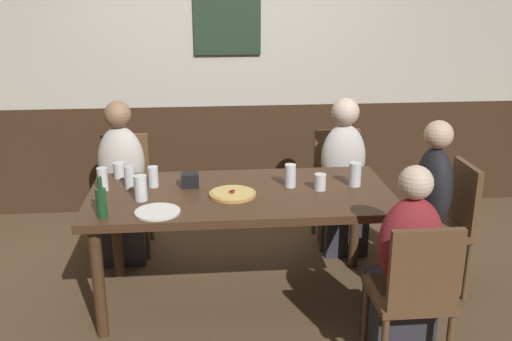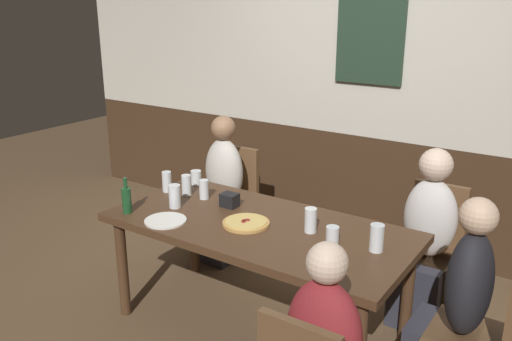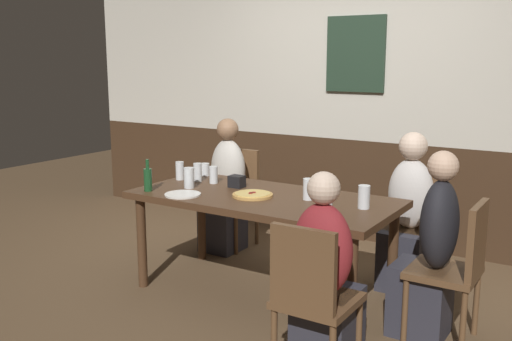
# 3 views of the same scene
# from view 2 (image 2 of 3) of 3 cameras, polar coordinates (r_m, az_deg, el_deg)

# --- Properties ---
(ground_plane) EXTENTS (12.00, 12.00, 0.00)m
(ground_plane) POSITION_cam_2_polar(r_m,az_deg,el_deg) (3.65, 0.24, -16.36)
(ground_plane) COLOR brown
(wall_back) EXTENTS (6.40, 0.13, 2.60)m
(wall_back) POSITION_cam_2_polar(r_m,az_deg,el_deg) (4.55, 12.00, 7.97)
(wall_back) COLOR #3D2819
(wall_back) RESTS_ON ground_plane
(dining_table) EXTENTS (1.89, 0.89, 0.74)m
(dining_table) POSITION_cam_2_polar(r_m,az_deg,el_deg) (3.33, 0.26, -6.86)
(dining_table) COLOR #472D1C
(dining_table) RESTS_ON ground_plane
(chair_left_far) EXTENTS (0.40, 0.40, 0.88)m
(chair_left_far) POSITION_cam_2_polar(r_m,az_deg,el_deg) (4.48, -2.47, -2.49)
(chair_left_far) COLOR brown
(chair_left_far) RESTS_ON ground_plane
(chair_head_east) EXTENTS (0.40, 0.40, 0.88)m
(chair_head_east) POSITION_cam_2_polar(r_m,az_deg,el_deg) (2.97, 23.47, -15.40)
(chair_head_east) COLOR brown
(chair_head_east) RESTS_ON ground_plane
(chair_right_far) EXTENTS (0.40, 0.40, 0.88)m
(chair_right_far) POSITION_cam_2_polar(r_m,az_deg,el_deg) (3.81, 18.25, -7.23)
(chair_right_far) COLOR brown
(chair_right_far) RESTS_ON ground_plane
(person_left_far) EXTENTS (0.34, 0.37, 1.18)m
(person_left_far) POSITION_cam_2_polar(r_m,az_deg,el_deg) (4.36, -3.73, -3.06)
(person_left_far) COLOR #2D2D38
(person_left_far) RESTS_ON ground_plane
(person_head_east) EXTENTS (0.37, 0.34, 1.17)m
(person_head_east) POSITION_cam_2_polar(r_m,az_deg,el_deg) (3.00, 20.35, -14.81)
(person_head_east) COLOR #2D2D38
(person_head_east) RESTS_ON ground_plane
(person_right_far) EXTENTS (0.34, 0.37, 1.17)m
(person_right_far) POSITION_cam_2_polar(r_m,az_deg,el_deg) (3.67, 17.54, -8.10)
(person_right_far) COLOR #2D2D38
(person_right_far) RESTS_ON ground_plane
(pizza) EXTENTS (0.29, 0.29, 0.03)m
(pizza) POSITION_cam_2_polar(r_m,az_deg,el_deg) (3.27, -1.07, -5.59)
(pizza) COLOR tan
(pizza) RESTS_ON dining_table
(pint_glass_amber) EXTENTS (0.08, 0.08, 0.16)m
(pint_glass_amber) POSITION_cam_2_polar(r_m,az_deg,el_deg) (3.55, -8.65, -2.81)
(pint_glass_amber) COLOR silver
(pint_glass_amber) RESTS_ON dining_table
(beer_glass_tall) EXTENTS (0.07, 0.07, 0.13)m
(beer_glass_tall) POSITION_cam_2_polar(r_m,az_deg,el_deg) (3.69, -5.56, -2.14)
(beer_glass_tall) COLOR silver
(beer_glass_tall) RESTS_ON dining_table
(tumbler_short) EXTENTS (0.07, 0.07, 0.15)m
(tumbler_short) POSITION_cam_2_polar(r_m,az_deg,el_deg) (3.86, -9.47, -1.30)
(tumbler_short) COLOR silver
(tumbler_short) RESTS_ON dining_table
(beer_glass_half) EXTENTS (0.08, 0.08, 0.15)m
(beer_glass_half) POSITION_cam_2_polar(r_m,az_deg,el_deg) (3.00, 12.72, -7.18)
(beer_glass_half) COLOR silver
(beer_glass_half) RESTS_ON dining_table
(pint_glass_pale) EXTENTS (0.07, 0.07, 0.10)m
(pint_glass_pale) POSITION_cam_2_polar(r_m,az_deg,el_deg) (3.05, 8.13, -6.95)
(pint_glass_pale) COLOR silver
(pint_glass_pale) RESTS_ON dining_table
(tumbler_water) EXTENTS (0.07, 0.07, 0.15)m
(tumbler_water) POSITION_cam_2_polar(r_m,az_deg,el_deg) (3.76, -7.41, -1.63)
(tumbler_water) COLOR silver
(tumbler_water) RESTS_ON dining_table
(highball_clear) EXTENTS (0.08, 0.08, 0.10)m
(highball_clear) POSITION_cam_2_polar(r_m,az_deg,el_deg) (3.98, -6.40, -0.84)
(highball_clear) COLOR silver
(highball_clear) RESTS_ON dining_table
(pint_glass_stout) EXTENTS (0.07, 0.07, 0.15)m
(pint_glass_stout) POSITION_cam_2_polar(r_m,az_deg,el_deg) (3.17, 5.82, -5.45)
(pint_glass_stout) COLOR silver
(pint_glass_stout) RESTS_ON dining_table
(beer_bottle_green) EXTENTS (0.06, 0.06, 0.24)m
(beer_bottle_green) POSITION_cam_2_polar(r_m,az_deg,el_deg) (3.52, -13.61, -3.01)
(beer_bottle_green) COLOR #194723
(beer_bottle_green) RESTS_ON dining_table
(plate_white_large) EXTENTS (0.26, 0.26, 0.01)m
(plate_white_large) POSITION_cam_2_polar(r_m,az_deg,el_deg) (3.37, -9.61, -5.28)
(plate_white_large) COLOR white
(plate_white_large) RESTS_ON dining_table
(condiment_caddy) EXTENTS (0.11, 0.09, 0.09)m
(condiment_caddy) POSITION_cam_2_polar(r_m,az_deg,el_deg) (3.54, -2.83, -3.17)
(condiment_caddy) COLOR black
(condiment_caddy) RESTS_ON dining_table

